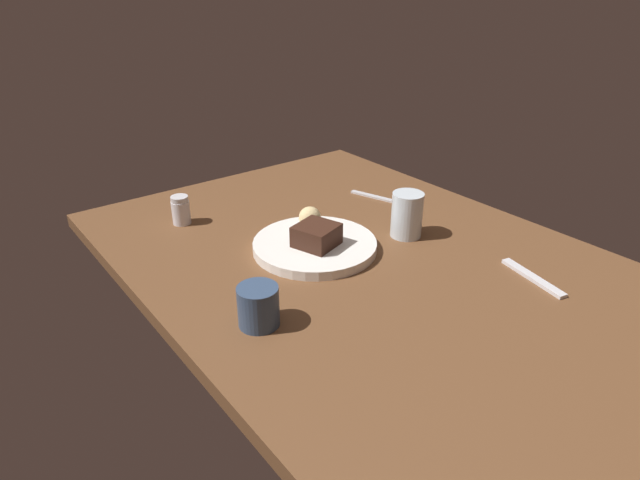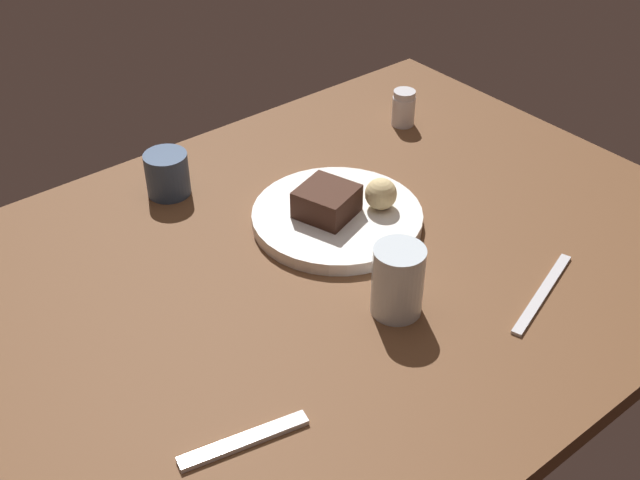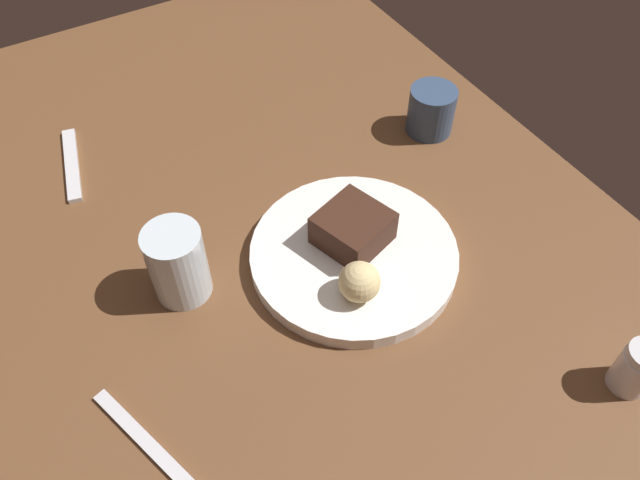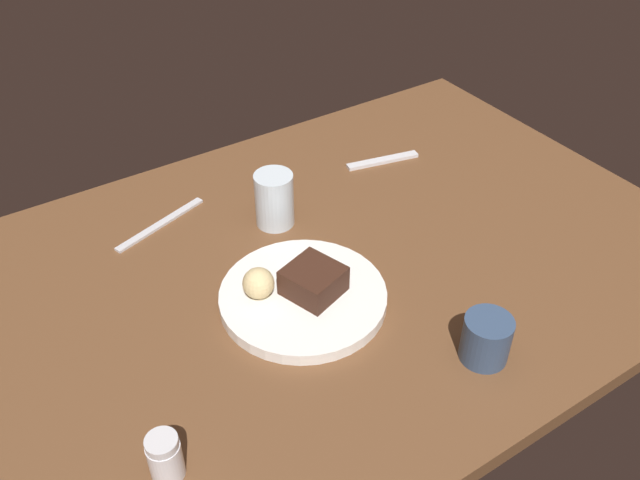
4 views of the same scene
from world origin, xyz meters
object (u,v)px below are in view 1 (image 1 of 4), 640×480
Objects in this scene: salt_shaker at (181,210)px; butter_knife at (384,199)px; chocolate_cake_slice at (316,235)px; water_glass at (407,215)px; bread_roll at (310,218)px; coffee_cup at (258,306)px; dessert_plate at (315,246)px; dessert_spoon at (533,278)px.

salt_shaker reaches higher than butter_knife.
chocolate_cake_slice is 21.21cm from water_glass.
bread_roll is 0.49× the size of water_glass.
salt_shaker is 45.03cm from coffee_cup.
coffee_cup reaches higher than butter_knife.
chocolate_cake_slice is 33.38cm from butter_knife.
salt_shaker is at bearing 45.32° from water_glass.
bread_roll is at bearing -28.02° from dessert_plate.
salt_shaker is at bearing -8.85° from coffee_cup.
bread_roll is 0.73× the size of salt_shaker.
butter_knife is at bearing -30.41° from water_glass.
coffee_cup is 59.43cm from butter_knife.
bread_roll reaches higher than chocolate_cake_slice.
dessert_spoon is 45.61cm from butter_knife.
coffee_cup reaches higher than dessert_spoon.
bread_roll is at bearing -27.35° from chocolate_cake_slice.
coffee_cup reaches higher than dessert_plate.
bread_roll reaches higher than dessert_plate.
chocolate_cake_slice is 1.63× the size of bread_roll.
salt_shaker is (29.07, 16.19, 2.26)cm from dessert_plate.
dessert_spoon is at bearing -111.52° from coffee_cup.
butter_knife is at bearing -111.53° from salt_shaker.
salt_shaker is 0.94× the size of coffee_cup.
butter_knife is at bearing -63.77° from coffee_cup.
water_glass reaches higher than salt_shaker.
water_glass reaches higher than bread_roll.
bread_roll is 46.34cm from dessert_spoon.
coffee_cup is 0.37× the size of butter_knife.
dessert_plate is at bearing -24.62° from chocolate_cake_slice.
bread_roll is at bearing 53.41° from water_glass.
water_glass is at bearing -126.59° from bread_roll.
coffee_cup is at bearing 81.12° from dessert_spoon.
coffee_cup is at bearing -82.03° from butter_knife.
salt_shaker is 76.09cm from dessert_spoon.
dessert_spoon is (-33.09, -26.10, -3.81)cm from chocolate_cake_slice.
bread_roll reaches higher than butter_knife.
coffee_cup is at bearing 171.15° from salt_shaker.
dessert_plate reaches higher than butter_knife.
salt_shaker is 49.86cm from butter_knife.
bread_roll is 30.22cm from salt_shaker.
dessert_spoon is (-19.14, -48.54, -3.15)cm from coffee_cup.
chocolate_cake_slice is at bearing 75.98° from water_glass.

